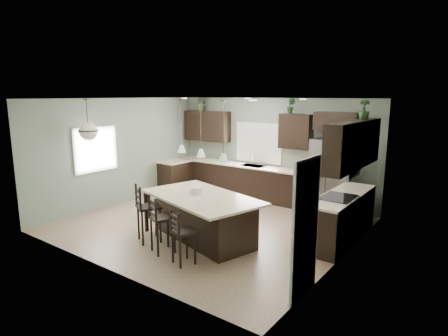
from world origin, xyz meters
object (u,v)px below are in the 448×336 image
refrigerator (331,177)px  plant_back_left (202,104)px  bar_stool_center (163,224)px  bar_stool_right (183,237)px  serving_dish (196,190)px  bar_stool_left (149,213)px  kitchen_island (202,218)px

refrigerator → plant_back_left: size_ratio=4.66×
bar_stool_center → bar_stool_right: bar_stool_center is taller
serving_dish → bar_stool_left: size_ratio=0.21×
refrigerator → bar_stool_center: refrigerator is taller
plant_back_left → bar_stool_left: bearing=-63.9°
refrigerator → serving_dish: (-1.62, -3.15, 0.07)m
bar_stool_left → bar_stool_center: bearing=9.1°
bar_stool_left → bar_stool_center: 0.63m
bar_stool_left → plant_back_left: (-1.98, 4.04, 2.01)m
plant_back_left → serving_dish: bearing=-52.1°
serving_dish → bar_stool_right: 1.33m
kitchen_island → serving_dish: 0.57m
refrigerator → bar_stool_right: refrigerator is taller
bar_stool_center → refrigerator: bearing=91.0°
serving_dish → bar_stool_right: serving_dish is taller
serving_dish → bar_stool_center: size_ratio=0.22×
kitchen_island → plant_back_left: plant_back_left is taller
bar_stool_right → plant_back_left: 5.83m
refrigerator → bar_stool_left: size_ratio=1.58×
bar_stool_left → plant_back_left: size_ratio=2.94×
bar_stool_right → kitchen_island: bearing=132.1°
bar_stool_center → plant_back_left: (-2.57, 4.24, 2.05)m
refrigerator → plant_back_left: 4.53m
refrigerator → plant_back_left: (-4.21, 0.18, 1.67)m
plant_back_left → bar_stool_center: bearing=-58.8°
bar_stool_left → refrigerator: bearing=88.5°
bar_stool_center → bar_stool_right: (0.64, -0.14, -0.06)m
bar_stool_right → plant_back_left: plant_back_left is taller
kitchen_island → bar_stool_right: size_ratio=2.53×
refrigerator → bar_stool_left: bearing=-120.0°
bar_stool_center → plant_back_left: bearing=144.2°
refrigerator → serving_dish: refrigerator is taller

